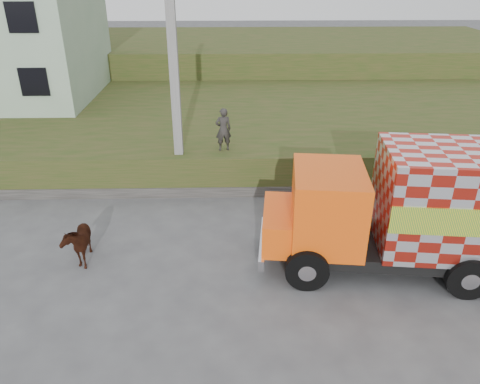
{
  "coord_description": "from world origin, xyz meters",
  "views": [
    {
      "loc": [
        0.81,
        -11.21,
        7.75
      ],
      "look_at": [
        1.13,
        1.79,
        1.3
      ],
      "focal_mm": 35.0,
      "sensor_mm": 36.0,
      "label": 1
    }
  ],
  "objects_px": {
    "utility_pole": "(175,82)",
    "pedestrian": "(223,129)",
    "cow": "(78,241)",
    "cargo_truck": "(429,210)"
  },
  "relations": [
    {
      "from": "utility_pole",
      "to": "pedestrian",
      "type": "distance_m",
      "value": 2.42
    },
    {
      "from": "cow",
      "to": "pedestrian",
      "type": "distance_m",
      "value": 6.51
    },
    {
      "from": "utility_pole",
      "to": "pedestrian",
      "type": "height_order",
      "value": "utility_pole"
    },
    {
      "from": "utility_pole",
      "to": "cargo_truck",
      "type": "height_order",
      "value": "utility_pole"
    },
    {
      "from": "utility_pole",
      "to": "cow",
      "type": "height_order",
      "value": "utility_pole"
    },
    {
      "from": "cargo_truck",
      "to": "cow",
      "type": "distance_m",
      "value": 9.7
    },
    {
      "from": "utility_pole",
      "to": "cow",
      "type": "xyz_separation_m",
      "value": [
        -2.51,
        -4.47,
        -3.44
      ]
    },
    {
      "from": "utility_pole",
      "to": "pedestrian",
      "type": "xyz_separation_m",
      "value": [
        1.61,
        0.29,
        -1.79
      ]
    },
    {
      "from": "utility_pole",
      "to": "cow",
      "type": "bearing_deg",
      "value": -119.31
    },
    {
      "from": "cow",
      "to": "pedestrian",
      "type": "xyz_separation_m",
      "value": [
        4.12,
        4.76,
        1.65
      ]
    }
  ]
}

